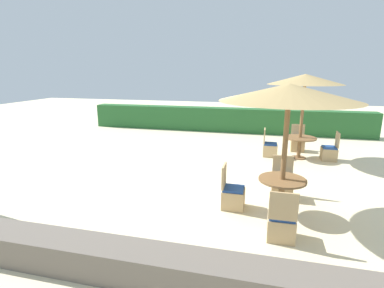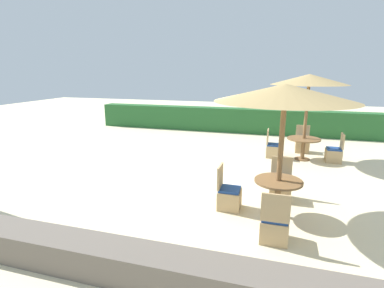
# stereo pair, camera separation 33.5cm
# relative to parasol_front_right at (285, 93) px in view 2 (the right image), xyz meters

# --- Properties ---
(ground_plane) EXTENTS (40.00, 40.00, 0.00)m
(ground_plane) POSITION_rel_parasol_front_right_xyz_m (-2.28, 1.14, -2.42)
(ground_plane) COLOR beige
(hedge_row) EXTENTS (13.00, 0.70, 1.11)m
(hedge_row) POSITION_rel_parasol_front_right_xyz_m (-2.28, 8.11, -1.87)
(hedge_row) COLOR #28602D
(hedge_row) RESTS_ON ground_plane
(stone_border) EXTENTS (10.00, 0.56, 0.47)m
(stone_border) POSITION_rel_parasol_front_right_xyz_m (-2.28, -2.52, -2.18)
(stone_border) COLOR #6B6056
(stone_border) RESTS_ON ground_plane
(parasol_front_right) EXTENTS (2.58, 2.58, 2.59)m
(parasol_front_right) POSITION_rel_parasol_front_right_xyz_m (0.00, 0.00, 0.00)
(parasol_front_right) COLOR brown
(parasol_front_right) RESTS_ON ground_plane
(round_table_front_right) EXTENTS (0.93, 0.93, 0.75)m
(round_table_front_right) POSITION_rel_parasol_front_right_xyz_m (-0.00, 0.00, -1.86)
(round_table_front_right) COLOR brown
(round_table_front_right) RESTS_ON ground_plane
(patio_chair_front_right_west) EXTENTS (0.46, 0.46, 0.93)m
(patio_chair_front_right_west) POSITION_rel_parasol_front_right_xyz_m (-0.97, 0.05, -2.16)
(patio_chair_front_right_west) COLOR tan
(patio_chair_front_right_west) RESTS_ON ground_plane
(patio_chair_front_right_south) EXTENTS (0.46, 0.46, 0.93)m
(patio_chair_front_right_south) POSITION_rel_parasol_front_right_xyz_m (-0.03, -0.96, -2.16)
(patio_chair_front_right_south) COLOR tan
(patio_chair_front_right_south) RESTS_ON ground_plane
(patio_chair_front_right_north) EXTENTS (0.46, 0.46, 0.93)m
(patio_chair_front_right_north) POSITION_rel_parasol_front_right_xyz_m (0.06, 0.87, -2.16)
(patio_chair_front_right_north) COLOR tan
(patio_chair_front_right_north) RESTS_ON ground_plane
(parasol_back_right) EXTENTS (2.32, 2.32, 2.71)m
(parasol_back_right) POSITION_rel_parasol_front_right_xyz_m (0.72, 4.25, 0.12)
(parasol_back_right) COLOR brown
(parasol_back_right) RESTS_ON ground_plane
(round_table_back_right) EXTENTS (1.03, 1.03, 0.71)m
(round_table_back_right) POSITION_rel_parasol_front_right_xyz_m (0.72, 4.25, -1.87)
(round_table_back_right) COLOR brown
(round_table_back_right) RESTS_ON ground_plane
(patio_chair_back_right_north) EXTENTS (0.46, 0.46, 0.93)m
(patio_chair_back_right_north) POSITION_rel_parasol_front_right_xyz_m (0.76, 5.23, -2.16)
(patio_chair_back_right_north) COLOR tan
(patio_chair_back_right_north) RESTS_ON ground_plane
(patio_chair_back_right_west) EXTENTS (0.46, 0.46, 0.93)m
(patio_chair_back_right_west) POSITION_rel_parasol_front_right_xyz_m (-0.21, 4.26, -2.16)
(patio_chair_back_right_west) COLOR tan
(patio_chair_back_right_west) RESTS_ON ground_plane
(patio_chair_back_right_east) EXTENTS (0.46, 0.46, 0.93)m
(patio_chair_back_right_east) POSITION_rel_parasol_front_right_xyz_m (1.66, 4.24, -2.16)
(patio_chair_back_right_east) COLOR tan
(patio_chair_back_right_east) RESTS_ON ground_plane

